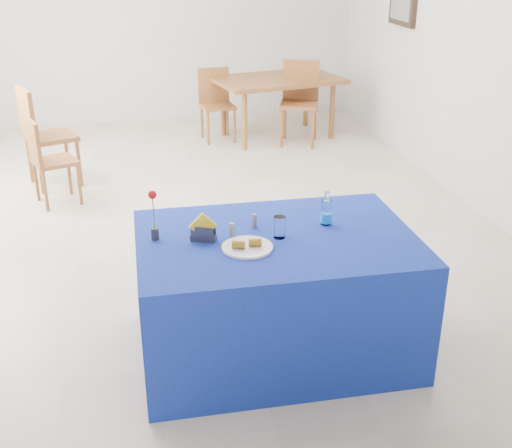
# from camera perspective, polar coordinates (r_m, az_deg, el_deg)

# --- Properties ---
(floor) EXTENTS (7.00, 7.00, 0.00)m
(floor) POSITION_cam_1_polar(r_m,az_deg,el_deg) (5.99, -4.51, 1.06)
(floor) COLOR beige
(floor) RESTS_ON ground
(room_shell) EXTENTS (7.00, 7.00, 7.00)m
(room_shell) POSITION_cam_1_polar(r_m,az_deg,el_deg) (5.56, -5.11, 17.92)
(room_shell) COLOR silver
(room_shell) RESTS_ON ground
(picture_frame) EXTENTS (0.06, 0.64, 0.52)m
(picture_frame) POSITION_cam_1_polar(r_m,az_deg,el_deg) (7.75, 12.97, 18.73)
(picture_frame) COLOR black
(picture_frame) RESTS_ON room_shell
(picture_art) EXTENTS (0.02, 0.52, 0.40)m
(picture_art) POSITION_cam_1_polar(r_m,az_deg,el_deg) (7.75, 12.79, 18.74)
(picture_art) COLOR #998C66
(picture_art) RESTS_ON room_shell
(plate) EXTENTS (0.28, 0.28, 0.01)m
(plate) POSITION_cam_1_polar(r_m,az_deg,el_deg) (3.53, -0.78, -2.09)
(plate) COLOR silver
(plate) RESTS_ON blue_table
(drinking_glass) EXTENTS (0.07, 0.07, 0.13)m
(drinking_glass) POSITION_cam_1_polar(r_m,az_deg,el_deg) (3.64, 2.10, -0.28)
(drinking_glass) COLOR white
(drinking_glass) RESTS_ON blue_table
(salt_shaker) EXTENTS (0.03, 0.03, 0.08)m
(salt_shaker) POSITION_cam_1_polar(r_m,az_deg,el_deg) (3.66, -2.15, -0.53)
(salt_shaker) COLOR slate
(salt_shaker) RESTS_ON blue_table
(pepper_shaker) EXTENTS (0.03, 0.03, 0.08)m
(pepper_shaker) POSITION_cam_1_polar(r_m,az_deg,el_deg) (3.78, -0.14, 0.29)
(pepper_shaker) COLOR slate
(pepper_shaker) RESTS_ON blue_table
(blue_table) EXTENTS (1.60, 1.10, 0.76)m
(blue_table) POSITION_cam_1_polar(r_m,az_deg,el_deg) (3.86, 1.76, -6.23)
(blue_table) COLOR #0F1B91
(blue_table) RESTS_ON floor
(water_bottle) EXTENTS (0.07, 0.07, 0.21)m
(water_bottle) POSITION_cam_1_polar(r_m,az_deg,el_deg) (3.84, 6.26, 0.98)
(water_bottle) COLOR white
(water_bottle) RESTS_ON blue_table
(napkin_holder) EXTENTS (0.16, 0.11, 0.17)m
(napkin_holder) POSITION_cam_1_polar(r_m,az_deg,el_deg) (3.62, -4.71, -0.76)
(napkin_holder) COLOR #343338
(napkin_holder) RESTS_ON blue_table
(rose_vase) EXTENTS (0.05, 0.05, 0.30)m
(rose_vase) POSITION_cam_1_polar(r_m,az_deg,el_deg) (3.63, -9.07, 0.69)
(rose_vase) COLOR #25252A
(rose_vase) RESTS_ON blue_table
(oak_table) EXTENTS (1.71, 1.30, 0.76)m
(oak_table) POSITION_cam_1_polar(r_m,az_deg,el_deg) (8.21, 1.92, 12.33)
(oak_table) COLOR #93562A
(oak_table) RESTS_ON floor
(chair_bg_left) EXTENTS (0.44, 0.44, 0.88)m
(chair_bg_left) POSITION_cam_1_polar(r_m,az_deg,el_deg) (8.18, -3.59, 11.03)
(chair_bg_left) COLOR brown
(chair_bg_left) RESTS_ON floor
(chair_bg_right) EXTENTS (0.57, 0.57, 0.99)m
(chair_bg_right) POSITION_cam_1_polar(r_m,az_deg,el_deg) (8.03, 3.92, 11.27)
(chair_bg_right) COLOR brown
(chair_bg_right) RESTS_ON floor
(chair_win_a) EXTENTS (0.48, 0.48, 0.84)m
(chair_win_a) POSITION_cam_1_polar(r_m,az_deg,el_deg) (6.31, -18.18, 5.78)
(chair_win_a) COLOR brown
(chair_win_a) RESTS_ON floor
(chair_win_b) EXTENTS (0.59, 0.59, 1.02)m
(chair_win_b) POSITION_cam_1_polar(r_m,az_deg,el_deg) (6.80, -18.61, 7.91)
(chair_win_b) COLOR brown
(chair_win_b) RESTS_ON floor
(banana_pieces) EXTENTS (0.17, 0.07, 0.04)m
(banana_pieces) POSITION_cam_1_polar(r_m,az_deg,el_deg) (3.51, -0.80, -1.75)
(banana_pieces) COLOR gold
(banana_pieces) RESTS_ON plate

